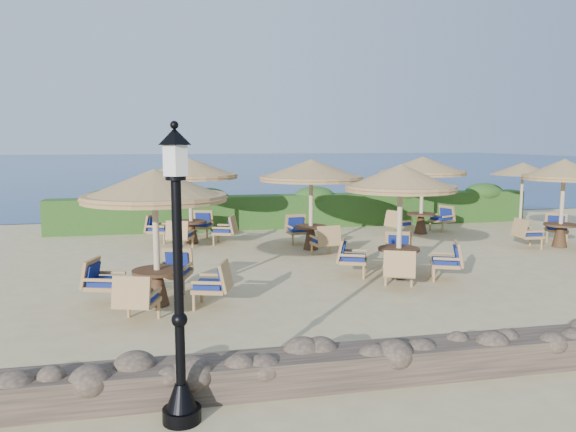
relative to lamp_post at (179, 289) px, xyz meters
The scene contains 12 objects.
ground 8.47m from the lamp_post, 54.78° to the left, with size 120.00×120.00×0.00m, color #CDBA82.
sea 76.97m from the lamp_post, 86.42° to the left, with size 160.00×160.00×0.00m, color navy.
hedge 14.83m from the lamp_post, 71.08° to the left, with size 18.00×0.90×1.20m, color #214616.
stone_wall 5.02m from the lamp_post, ahead, with size 15.00×0.65×0.44m, color brown.
lamp_post is the anchor object (origin of this frame).
extra_parasol 17.41m from the lamp_post, 43.60° to the left, with size 2.30×2.30×2.41m.
cafe_set_0 4.76m from the lamp_post, 93.87° to the left, with size 2.88×2.88×2.65m.
cafe_set_1 7.78m from the lamp_post, 48.57° to the left, with size 2.85×2.85×2.65m.
cafe_set_3 11.40m from the lamp_post, 86.88° to the left, with size 2.98×2.98×2.65m.
cafe_set_4 10.42m from the lamp_post, 67.32° to the left, with size 3.05×3.05×2.65m.
cafe_set_5 14.34m from the lamp_post, 53.87° to the left, with size 2.94×2.94×2.65m.
cafe_set_6 14.20m from the lamp_post, 36.22° to the left, with size 2.61×2.77×2.65m.
Camera 1 is at (-4.90, -12.95, 3.17)m, focal length 35.00 mm.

